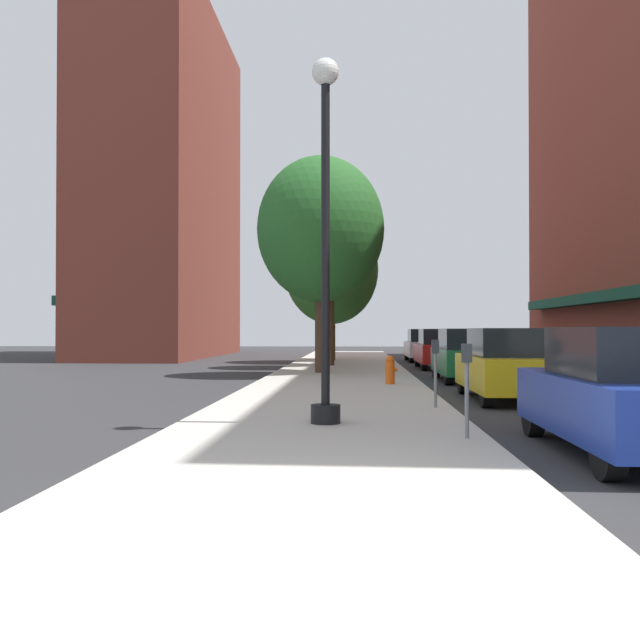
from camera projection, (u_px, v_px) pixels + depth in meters
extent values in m
plane|color=#2D2D30|center=(462.00, 379.00, 23.09)|extent=(90.00, 90.00, 0.00)
cube|color=#B7B2A8|center=(341.00, 375.00, 24.30)|extent=(4.80, 50.00, 0.12)
cube|color=brown|center=(167.00, 186.00, 42.98)|extent=(6.00, 18.00, 20.84)
cube|color=#144C38|center=(113.00, 306.00, 43.05)|extent=(0.90, 15.30, 0.50)
cylinder|color=black|center=(326.00, 414.00, 11.32)|extent=(0.48, 0.48, 0.30)
cylinder|color=black|center=(325.00, 243.00, 11.36)|extent=(0.14, 0.14, 5.20)
sphere|color=silver|center=(325.00, 72.00, 11.39)|extent=(0.44, 0.44, 0.44)
cylinder|color=#E05614|center=(390.00, 373.00, 19.55)|extent=(0.26, 0.26, 0.62)
sphere|color=#E05614|center=(390.00, 360.00, 19.56)|extent=(0.24, 0.24, 0.24)
cylinder|color=#E05614|center=(395.00, 370.00, 19.54)|extent=(0.12, 0.10, 0.10)
cylinder|color=slate|center=(467.00, 400.00, 9.76)|extent=(0.06, 0.06, 1.05)
cube|color=#33383D|center=(467.00, 353.00, 9.77)|extent=(0.14, 0.09, 0.26)
cylinder|color=slate|center=(435.00, 380.00, 13.63)|extent=(0.06, 0.06, 1.05)
cube|color=#33383D|center=(435.00, 346.00, 13.64)|extent=(0.14, 0.09, 0.26)
cylinder|color=#422D1E|center=(321.00, 325.00, 24.76)|extent=(0.40, 0.40, 3.37)
ellipsoid|color=#235B23|center=(321.00, 229.00, 24.81)|extent=(4.48, 4.48, 5.15)
cylinder|color=#4C3823|center=(331.00, 333.00, 34.84)|extent=(0.40, 0.40, 2.71)
ellipsoid|color=#2D6B28|center=(331.00, 270.00, 34.89)|extent=(4.64, 4.64, 5.34)
cylinder|color=#4C3823|center=(330.00, 323.00, 29.80)|extent=(0.40, 0.40, 3.55)
ellipsoid|color=#2D6B28|center=(330.00, 247.00, 29.84)|extent=(3.91, 3.91, 4.50)
cylinder|color=black|center=(533.00, 415.00, 10.75)|extent=(0.22, 0.64, 0.64)
cylinder|color=black|center=(638.00, 416.00, 10.67)|extent=(0.22, 0.64, 0.64)
cylinder|color=black|center=(608.00, 451.00, 7.56)|extent=(0.22, 0.64, 0.64)
cube|color=#1E389E|center=(625.00, 406.00, 9.12)|extent=(1.80, 4.30, 0.76)
cube|color=black|center=(629.00, 352.00, 8.98)|extent=(1.56, 2.20, 0.64)
cylinder|color=black|center=(463.00, 381.00, 17.83)|extent=(0.22, 0.64, 0.64)
cylinder|color=black|center=(525.00, 381.00, 17.75)|extent=(0.22, 0.64, 0.64)
cylinder|color=black|center=(486.00, 392.00, 14.64)|extent=(0.22, 0.64, 0.64)
cylinder|color=black|center=(563.00, 393.00, 14.56)|extent=(0.22, 0.64, 0.64)
cube|color=gold|center=(508.00, 373.00, 16.20)|extent=(1.80, 4.30, 0.76)
cube|color=black|center=(509.00, 342.00, 16.06)|extent=(1.56, 2.20, 0.64)
cylinder|color=black|center=(436.00, 368.00, 23.84)|extent=(0.22, 0.64, 0.64)
cylinder|color=black|center=(483.00, 368.00, 23.76)|extent=(0.22, 0.64, 0.64)
cylinder|color=black|center=(448.00, 374.00, 20.64)|extent=(0.22, 0.64, 0.64)
cylinder|color=black|center=(502.00, 374.00, 20.56)|extent=(0.22, 0.64, 0.64)
cube|color=#196638|center=(467.00, 361.00, 22.20)|extent=(1.80, 4.30, 0.76)
cube|color=black|center=(467.00, 339.00, 22.06)|extent=(1.56, 2.20, 0.64)
cylinder|color=black|center=(417.00, 359.00, 31.13)|extent=(0.22, 0.64, 0.64)
cylinder|color=black|center=(453.00, 359.00, 31.05)|extent=(0.22, 0.64, 0.64)
cylinder|color=black|center=(424.00, 363.00, 27.93)|extent=(0.22, 0.64, 0.64)
cylinder|color=black|center=(464.00, 363.00, 27.85)|extent=(0.22, 0.64, 0.64)
cube|color=red|center=(439.00, 353.00, 29.49)|extent=(1.80, 4.30, 0.76)
cube|color=black|center=(440.00, 337.00, 29.35)|extent=(1.56, 2.20, 0.64)
cylinder|color=black|center=(407.00, 354.00, 37.63)|extent=(0.22, 0.64, 0.64)
cylinder|color=black|center=(436.00, 354.00, 37.55)|extent=(0.22, 0.64, 0.64)
cylinder|color=black|center=(411.00, 356.00, 34.43)|extent=(0.22, 0.64, 0.64)
cylinder|color=black|center=(444.00, 356.00, 34.35)|extent=(0.22, 0.64, 0.64)
cube|color=silver|center=(424.00, 349.00, 35.99)|extent=(1.80, 4.30, 0.76)
cube|color=black|center=(425.00, 335.00, 35.85)|extent=(1.56, 2.20, 0.64)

